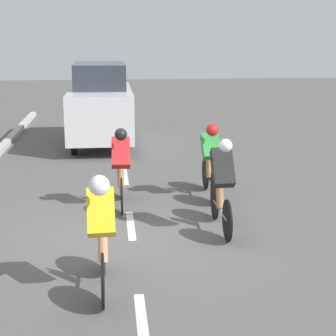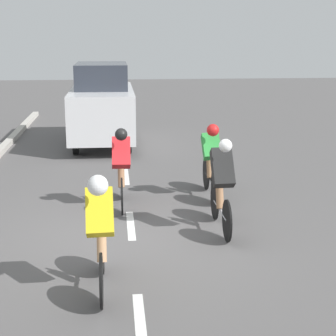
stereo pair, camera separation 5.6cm
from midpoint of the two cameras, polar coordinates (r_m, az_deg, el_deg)
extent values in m
plane|color=#565454|center=(8.92, -3.91, -6.53)|extent=(60.00, 60.00, 0.00)
cube|color=white|center=(6.29, -2.91, -15.50)|extent=(0.12, 1.40, 0.01)
cube|color=white|center=(9.22, -3.98, -5.82)|extent=(0.12, 1.40, 0.01)
cube|color=white|center=(12.29, -4.51, -0.88)|extent=(0.12, 1.40, 0.01)
cylinder|color=black|center=(7.41, -6.78, -8.23)|extent=(0.03, 0.64, 0.64)
cylinder|color=black|center=(6.53, -6.89, -11.34)|extent=(0.03, 0.64, 0.64)
cylinder|color=black|center=(6.96, -6.83, -9.69)|extent=(0.04, 0.96, 0.04)
cylinder|color=black|center=(7.04, -6.86, -7.58)|extent=(0.04, 0.04, 0.42)
cylinder|color=white|center=(6.97, -6.85, -8.77)|extent=(0.07, 0.07, 0.16)
cylinder|color=tan|center=(6.96, -6.86, -8.09)|extent=(0.12, 0.23, 0.36)
cube|color=yellow|center=(6.63, -7.06, -4.48)|extent=(0.33, 0.48, 0.58)
sphere|color=white|center=(6.31, -7.25, -1.77)|extent=(0.24, 0.24, 0.24)
cylinder|color=black|center=(11.23, 3.67, -0.48)|extent=(0.03, 0.68, 0.68)
cylinder|color=black|center=(10.29, 4.59, -1.82)|extent=(0.03, 0.68, 0.68)
cylinder|color=black|center=(10.76, 4.11, -1.12)|extent=(0.04, 0.99, 0.04)
cylinder|color=black|center=(10.87, 3.97, 0.18)|extent=(0.04, 0.04, 0.42)
cylinder|color=yellow|center=(10.78, 4.07, -0.54)|extent=(0.07, 0.07, 0.16)
cylinder|color=#9E704C|center=(10.78, 4.06, -0.10)|extent=(0.12, 0.23, 0.36)
cube|color=green|center=(10.51, 4.20, 2.22)|extent=(0.35, 0.44, 0.52)
sphere|color=red|center=(10.23, 4.37, 3.86)|extent=(0.23, 0.23, 0.23)
cylinder|color=black|center=(10.63, -4.99, -1.40)|extent=(0.03, 0.65, 0.65)
cylinder|color=black|center=(9.67, -4.89, -2.91)|extent=(0.03, 0.65, 0.65)
cylinder|color=#B7B7BC|center=(10.15, -4.94, -2.12)|extent=(0.04, 0.99, 0.04)
cylinder|color=#B7B7BC|center=(10.26, -4.99, -0.73)|extent=(0.04, 0.04, 0.42)
cylinder|color=#1999D8|center=(10.17, -4.96, -1.50)|extent=(0.07, 0.07, 0.16)
cylinder|color=#9E704C|center=(10.17, -4.97, -1.03)|extent=(0.12, 0.23, 0.36)
cube|color=red|center=(9.89, -4.99, 1.56)|extent=(0.33, 0.47, 0.56)
sphere|color=black|center=(9.60, -4.98, 3.42)|extent=(0.22, 0.22, 0.22)
cylinder|color=black|center=(9.45, 4.58, -3.32)|extent=(0.03, 0.64, 0.64)
cylinder|color=black|center=(8.47, 5.86, -5.36)|extent=(0.03, 0.64, 0.64)
cylinder|color=#B7B7BC|center=(8.96, 5.18, -4.28)|extent=(0.04, 1.05, 0.04)
cylinder|color=#B7B7BC|center=(9.07, 4.99, -2.67)|extent=(0.04, 0.04, 0.42)
cylinder|color=#1999D8|center=(8.98, 5.14, -3.58)|extent=(0.07, 0.07, 0.16)
cylinder|color=#9E704C|center=(8.98, 5.11, -3.03)|extent=(0.12, 0.23, 0.36)
cube|color=black|center=(8.67, 5.38, 0.04)|extent=(0.33, 0.51, 0.61)
sphere|color=white|center=(8.38, 5.69, 2.28)|extent=(0.20, 0.20, 0.20)
cylinder|color=black|center=(14.63, -4.29, 2.73)|extent=(0.14, 0.64, 0.64)
cylinder|color=black|center=(14.66, -9.61, 2.60)|extent=(0.14, 0.64, 0.64)
cylinder|color=black|center=(17.18, -4.55, 4.35)|extent=(0.14, 0.64, 0.64)
cylinder|color=black|center=(17.21, -9.09, 4.23)|extent=(0.14, 0.64, 0.64)
cube|color=silver|center=(15.81, -6.95, 5.76)|extent=(1.70, 4.18, 1.24)
cube|color=#2D333D|center=(15.92, -7.04, 9.29)|extent=(1.39, 2.30, 0.68)
camera|label=1|loc=(0.03, -90.18, -0.04)|focal=60.00mm
camera|label=2|loc=(0.03, 89.82, 0.04)|focal=60.00mm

